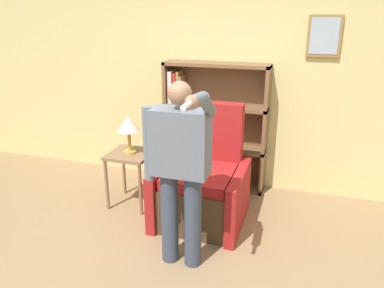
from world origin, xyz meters
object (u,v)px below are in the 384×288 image
table_lamp (128,125)px  armchair (203,185)px  side_table (131,162)px  person_standing (180,165)px  bookcase (206,127)px

table_lamp → armchair: bearing=-3.7°
armchair → side_table: 0.89m
armchair → person_standing: 0.99m
side_table → table_lamp: 0.43m
armchair → side_table: (-0.87, 0.06, 0.15)m
person_standing → side_table: 1.32m
side_table → table_lamp: bearing=180.0°
armchair → table_lamp: 1.05m
bookcase → armchair: (0.20, -0.85, -0.39)m
person_standing → side_table: size_ratio=2.58×
bookcase → person_standing: 1.69m
person_standing → table_lamp: 1.25m
person_standing → bookcase: bearing=97.9°
bookcase → table_lamp: bookcase is taller
bookcase → side_table: 1.07m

